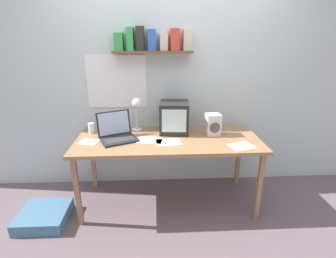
# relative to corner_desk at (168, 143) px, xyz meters

# --- Properties ---
(ground_plane) EXTENTS (12.00, 12.00, 0.00)m
(ground_plane) POSITION_rel_corner_desk_xyz_m (0.00, 0.00, -0.70)
(ground_plane) COLOR #69585F
(back_wall) EXTENTS (5.60, 0.24, 2.60)m
(back_wall) POSITION_rel_corner_desk_xyz_m (-0.01, 0.50, 0.61)
(back_wall) COLOR silver
(back_wall) RESTS_ON ground_plane
(corner_desk) EXTENTS (1.87, 0.80, 0.76)m
(corner_desk) POSITION_rel_corner_desk_xyz_m (0.00, 0.00, 0.00)
(corner_desk) COLOR #9E7049
(corner_desk) RESTS_ON ground_plane
(crt_monitor) EXTENTS (0.33, 0.34, 0.33)m
(crt_monitor) POSITION_rel_corner_desk_xyz_m (0.08, 0.19, 0.22)
(crt_monitor) COLOR #232326
(crt_monitor) RESTS_ON corner_desk
(laptop) EXTENTS (0.44, 0.42, 0.27)m
(laptop) POSITION_rel_corner_desk_xyz_m (-0.52, 0.02, 0.12)
(laptop) COLOR #232326
(laptop) RESTS_ON corner_desk
(desk_lamp) EXTENTS (0.12, 0.16, 0.37)m
(desk_lamp) POSITION_rel_corner_desk_xyz_m (-0.32, 0.22, 0.33)
(desk_lamp) COLOR white
(desk_lamp) RESTS_ON corner_desk
(juice_glass) EXTENTS (0.07, 0.07, 0.11)m
(juice_glass) POSITION_rel_corner_desk_xyz_m (-0.82, 0.20, 0.11)
(juice_glass) COLOR white
(juice_glass) RESTS_ON corner_desk
(space_heater) EXTENTS (0.16, 0.15, 0.23)m
(space_heater) POSITION_rel_corner_desk_xyz_m (0.48, 0.08, 0.17)
(space_heater) COLOR silver
(space_heater) RESTS_ON corner_desk
(loose_paper_near_monitor) EXTENTS (0.27, 0.23, 0.00)m
(loose_paper_near_monitor) POSITION_rel_corner_desk_xyz_m (0.69, -0.25, 0.06)
(loose_paper_near_monitor) COLOR white
(loose_paper_near_monitor) RESTS_ON corner_desk
(printed_handout) EXTENTS (0.26, 0.20, 0.00)m
(printed_handout) POSITION_rel_corner_desk_xyz_m (-0.00, -0.11, 0.06)
(printed_handout) COLOR white
(printed_handout) RESTS_ON corner_desk
(loose_paper_near_laptop) EXTENTS (0.27, 0.22, 0.00)m
(loose_paper_near_laptop) POSITION_rel_corner_desk_xyz_m (-0.18, -0.05, 0.06)
(loose_paper_near_laptop) COLOR silver
(loose_paper_near_laptop) RESTS_ON corner_desk
(open_notebook) EXTENTS (0.22, 0.20, 0.00)m
(open_notebook) POSITION_rel_corner_desk_xyz_m (-0.78, -0.07, 0.06)
(open_notebook) COLOR white
(open_notebook) RESTS_ON corner_desk
(floor_cushion) EXTENTS (0.46, 0.46, 0.12)m
(floor_cushion) POSITION_rel_corner_desk_xyz_m (-1.25, -0.28, -0.64)
(floor_cushion) COLOR teal
(floor_cushion) RESTS_ON ground_plane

